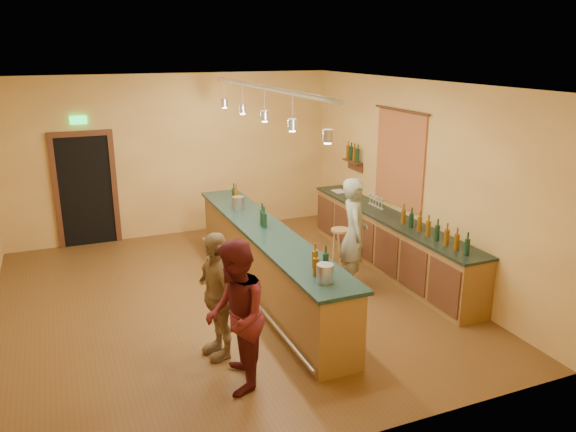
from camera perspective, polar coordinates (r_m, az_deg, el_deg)
name	(u,v)px	position (r m, az deg, el deg)	size (l,w,h in m)	color
floor	(227,300)	(8.65, -6.25, -8.52)	(7.00, 7.00, 0.00)	brown
ceiling	(219,84)	(7.84, -7.02, 13.13)	(6.50, 7.00, 0.02)	silver
wall_back	(173,156)	(11.42, -11.57, 5.98)	(6.50, 0.02, 3.20)	#C38B49
wall_front	(335,294)	(5.01, 4.80, -7.93)	(6.50, 0.02, 3.20)	#C38B49
wall_right	(413,179)	(9.48, 12.62, 3.71)	(0.02, 7.00, 3.20)	#C38B49
doorway	(86,188)	(11.30, -19.87, 2.74)	(1.15, 0.09, 2.48)	black
tapestry	(400,160)	(9.74, 11.27, 5.65)	(0.03, 1.40, 1.60)	maroon
bottle_shelf	(353,155)	(11.00, 6.63, 6.15)	(0.17, 0.55, 0.54)	#432414
back_counter	(389,241)	(9.78, 10.25, -2.55)	(0.60, 4.55, 1.27)	brown
tasting_bar	(266,257)	(8.60, -2.22, -4.19)	(0.73, 5.10, 1.38)	brown
pendant_track	(264,99)	(8.05, -2.41, 11.79)	(0.11, 4.60, 0.50)	silver
bartender	(354,234)	(8.77, 6.73, -1.86)	(0.65, 0.43, 1.79)	gray
customer_a	(235,317)	(6.24, -5.36, -10.18)	(0.84, 0.66, 1.73)	#59191E
customer_b	(217,295)	(6.92, -7.19, -7.97)	(0.94, 0.39, 1.61)	#997A51
bar_stool	(340,237)	(9.71, 5.34, -2.14)	(0.33, 0.33, 0.69)	#9E7347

